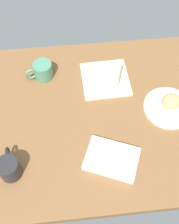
# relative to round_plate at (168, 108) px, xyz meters

# --- Properties ---
(dining_table) EXTENTS (1.10, 0.90, 0.04)m
(dining_table) POSITION_rel_round_plate_xyz_m (0.35, -0.01, -0.03)
(dining_table) COLOR brown
(dining_table) RESTS_ON ground
(round_plate) EXTENTS (0.23, 0.23, 0.01)m
(round_plate) POSITION_rel_round_plate_xyz_m (0.00, 0.00, 0.00)
(round_plate) COLOR silver
(round_plate) RESTS_ON dining_table
(scone_pastry) EXTENTS (0.11, 0.10, 0.06)m
(scone_pastry) POSITION_rel_round_plate_xyz_m (-0.01, -0.01, 0.04)
(scone_pastry) COLOR tan
(scone_pastry) RESTS_ON round_plate
(square_plate) EXTENTS (0.23, 0.23, 0.02)m
(square_plate) POSITION_rel_round_plate_xyz_m (0.27, -0.20, 0.00)
(square_plate) COLOR silver
(square_plate) RESTS_ON dining_table
(sauce_cup) EXTENTS (0.05, 0.05, 0.02)m
(sauce_cup) POSITION_rel_round_plate_xyz_m (0.32, -0.20, 0.02)
(sauce_cup) COLOR silver
(sauce_cup) RESTS_ON square_plate
(breakfast_wrap) EXTENTS (0.10, 0.13, 0.06)m
(breakfast_wrap) POSITION_rel_round_plate_xyz_m (0.23, -0.20, 0.04)
(breakfast_wrap) COLOR beige
(breakfast_wrap) RESTS_ON square_plate
(book_stack) EXTENTS (0.25, 0.22, 0.03)m
(book_stack) POSITION_rel_round_plate_xyz_m (0.30, 0.22, 0.01)
(book_stack) COLOR silver
(book_stack) RESTS_ON dining_table
(coffee_mug) EXTENTS (0.09, 0.14, 0.09)m
(coffee_mug) POSITION_rel_round_plate_xyz_m (0.70, 0.23, 0.04)
(coffee_mug) COLOR #262628
(coffee_mug) RESTS_ON dining_table
(second_mug) EXTENTS (0.13, 0.09, 0.09)m
(second_mug) POSITION_rel_round_plate_xyz_m (0.57, -0.25, 0.04)
(second_mug) COLOR #4C8C6B
(second_mug) RESTS_ON dining_table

